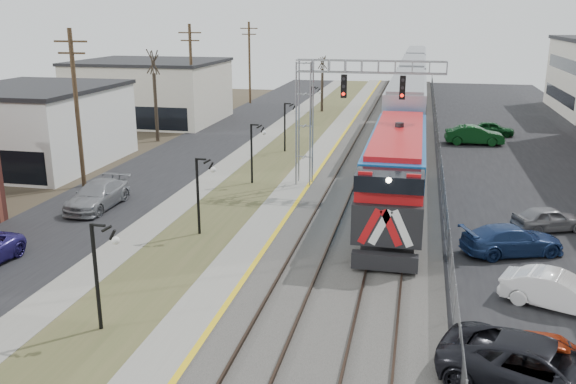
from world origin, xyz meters
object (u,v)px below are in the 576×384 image
(train, at_px, (411,89))
(car_lot_b, at_px, (558,292))
(signal_gantry, at_px, (332,102))
(car_lot_a, at_px, (550,357))

(train, xyz_separation_m, car_lot_b, (6.59, -45.99, -2.24))
(car_lot_b, bearing_deg, signal_gantry, 58.06)
(train, relative_size, signal_gantry, 9.54)
(train, relative_size, car_lot_a, 21.33)
(train, bearing_deg, car_lot_b, -81.85)
(train, xyz_separation_m, signal_gantry, (-4.28, -31.17, 2.67))
(signal_gantry, xyz_separation_m, car_lot_a, (9.71, -19.74, -4.90))
(train, height_order, car_lot_a, train)
(car_lot_a, distance_m, car_lot_b, 5.06)
(car_lot_b, bearing_deg, car_lot_a, -171.51)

